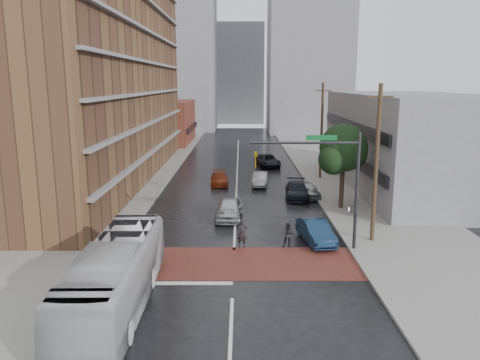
{
  "coord_description": "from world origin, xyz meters",
  "views": [
    {
      "loc": [
        0.41,
        -24.52,
        10.06
      ],
      "look_at": [
        0.35,
        6.74,
        3.5
      ],
      "focal_mm": 35.0,
      "sensor_mm": 36.0,
      "label": 1
    }
  ],
  "objects_px": {
    "car_travel_a": "(229,209)",
    "pedestrian_a": "(242,234)",
    "car_parked_near": "(316,232)",
    "suv_travel": "(268,161)",
    "car_travel_b": "(260,179)",
    "car_parked_mid": "(297,190)",
    "transit_bus": "(116,276)",
    "car_travel_c": "(219,179)",
    "car_parked_far": "(307,190)",
    "pedestrian_b": "(289,235)"
  },
  "relations": [
    {
      "from": "transit_bus",
      "to": "car_travel_c",
      "type": "xyz_separation_m",
      "value": [
        3.44,
        26.18,
        -0.95
      ]
    },
    {
      "from": "transit_bus",
      "to": "car_travel_a",
      "type": "relative_size",
      "value": 2.44
    },
    {
      "from": "pedestrian_b",
      "to": "car_parked_far",
      "type": "bearing_deg",
      "value": 76.56
    },
    {
      "from": "transit_bus",
      "to": "car_parked_near",
      "type": "xyz_separation_m",
      "value": [
        10.38,
        9.01,
        -0.85
      ]
    },
    {
      "from": "car_travel_b",
      "to": "car_parked_near",
      "type": "xyz_separation_m",
      "value": [
        2.88,
        -16.69,
        0.05
      ]
    },
    {
      "from": "car_travel_a",
      "to": "car_parked_mid",
      "type": "height_order",
      "value": "car_travel_a"
    },
    {
      "from": "car_travel_b",
      "to": "car_parked_far",
      "type": "height_order",
      "value": "car_parked_far"
    },
    {
      "from": "car_travel_a",
      "to": "car_travel_c",
      "type": "height_order",
      "value": "car_travel_a"
    },
    {
      "from": "car_travel_a",
      "to": "car_parked_near",
      "type": "height_order",
      "value": "car_travel_a"
    },
    {
      "from": "car_travel_c",
      "to": "car_parked_near",
      "type": "height_order",
      "value": "car_parked_near"
    },
    {
      "from": "car_parked_near",
      "to": "pedestrian_a",
      "type": "bearing_deg",
      "value": -177.25
    },
    {
      "from": "car_travel_a",
      "to": "car_travel_b",
      "type": "bearing_deg",
      "value": 80.29
    },
    {
      "from": "transit_bus",
      "to": "car_parked_mid",
      "type": "height_order",
      "value": "transit_bus"
    },
    {
      "from": "pedestrian_a",
      "to": "car_travel_a",
      "type": "relative_size",
      "value": 0.39
    },
    {
      "from": "car_travel_a",
      "to": "car_travel_b",
      "type": "height_order",
      "value": "car_travel_a"
    },
    {
      "from": "car_travel_a",
      "to": "pedestrian_a",
      "type": "bearing_deg",
      "value": -77.39
    },
    {
      "from": "pedestrian_a",
      "to": "car_travel_b",
      "type": "bearing_deg",
      "value": 73.18
    },
    {
      "from": "suv_travel",
      "to": "car_parked_far",
      "type": "bearing_deg",
      "value": -89.41
    },
    {
      "from": "car_parked_mid",
      "to": "car_parked_near",
      "type": "bearing_deg",
      "value": -87.13
    },
    {
      "from": "car_parked_near",
      "to": "car_parked_far",
      "type": "xyz_separation_m",
      "value": [
        1.1,
        12.0,
        -0.02
      ]
    },
    {
      "from": "transit_bus",
      "to": "suv_travel",
      "type": "distance_m",
      "value": 37.52
    },
    {
      "from": "car_travel_b",
      "to": "car_parked_mid",
      "type": "distance_m",
      "value": 5.92
    },
    {
      "from": "car_parked_far",
      "to": "transit_bus",
      "type": "bearing_deg",
      "value": -128.81
    },
    {
      "from": "car_travel_a",
      "to": "suv_travel",
      "type": "distance_m",
      "value": 22.59
    },
    {
      "from": "car_travel_c",
      "to": "pedestrian_a",
      "type": "bearing_deg",
      "value": -86.6
    },
    {
      "from": "car_travel_c",
      "to": "transit_bus",
      "type": "bearing_deg",
      "value": -101.09
    },
    {
      "from": "car_parked_near",
      "to": "car_parked_far",
      "type": "height_order",
      "value": "car_parked_near"
    },
    {
      "from": "transit_bus",
      "to": "car_parked_near",
      "type": "distance_m",
      "value": 13.77
    },
    {
      "from": "pedestrian_a",
      "to": "car_parked_mid",
      "type": "height_order",
      "value": "pedestrian_a"
    },
    {
      "from": "suv_travel",
      "to": "car_parked_near",
      "type": "relative_size",
      "value": 1.21
    },
    {
      "from": "car_parked_near",
      "to": "car_parked_far",
      "type": "relative_size",
      "value": 1.07
    },
    {
      "from": "pedestrian_a",
      "to": "car_travel_b",
      "type": "distance_m",
      "value": 17.79
    },
    {
      "from": "pedestrian_a",
      "to": "pedestrian_b",
      "type": "bearing_deg",
      "value": -10.94
    },
    {
      "from": "car_travel_c",
      "to": "suv_travel",
      "type": "bearing_deg",
      "value": 58.64
    },
    {
      "from": "pedestrian_b",
      "to": "suv_travel",
      "type": "xyz_separation_m",
      "value": [
        0.31,
        28.45,
        -0.07
      ]
    },
    {
      "from": "pedestrian_b",
      "to": "car_travel_b",
      "type": "distance_m",
      "value": 17.72
    },
    {
      "from": "pedestrian_a",
      "to": "car_travel_b",
      "type": "relative_size",
      "value": 0.45
    },
    {
      "from": "car_travel_a",
      "to": "car_parked_mid",
      "type": "distance_m",
      "value": 8.65
    },
    {
      "from": "suv_travel",
      "to": "car_travel_b",
      "type": "bearing_deg",
      "value": -106.25
    },
    {
      "from": "pedestrian_a",
      "to": "suv_travel",
      "type": "relative_size",
      "value": 0.35
    },
    {
      "from": "car_travel_c",
      "to": "car_travel_b",
      "type": "bearing_deg",
      "value": -10.4
    },
    {
      "from": "transit_bus",
      "to": "pedestrian_a",
      "type": "xyz_separation_m",
      "value": [
        5.67,
        8.01,
        -0.66
      ]
    },
    {
      "from": "transit_bus",
      "to": "car_parked_mid",
      "type": "distance_m",
      "value": 23.19
    },
    {
      "from": "pedestrian_a",
      "to": "pedestrian_b",
      "type": "relative_size",
      "value": 1.13
    },
    {
      "from": "pedestrian_b",
      "to": "suv_travel",
      "type": "bearing_deg",
      "value": 88.66
    },
    {
      "from": "pedestrian_b",
      "to": "car_parked_near",
      "type": "height_order",
      "value": "pedestrian_b"
    },
    {
      "from": "pedestrian_b",
      "to": "car_travel_a",
      "type": "distance_m",
      "value": 7.32
    },
    {
      "from": "car_travel_a",
      "to": "car_parked_far",
      "type": "height_order",
      "value": "car_travel_a"
    },
    {
      "from": "car_travel_c",
      "to": "suv_travel",
      "type": "distance_m",
      "value": 11.61
    },
    {
      "from": "car_travel_c",
      "to": "car_parked_far",
      "type": "height_order",
      "value": "car_parked_far"
    }
  ]
}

